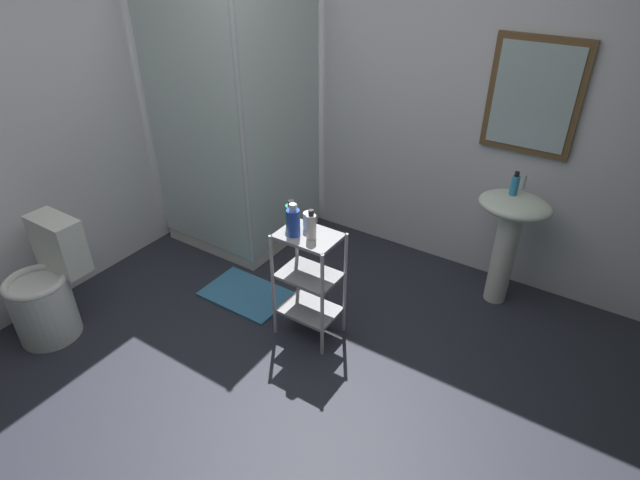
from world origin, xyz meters
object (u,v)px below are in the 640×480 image
at_px(hand_soap_bottle, 515,185).
at_px(shampoo_bottle_blue, 293,222).
at_px(pedestal_sink, 510,228).
at_px(toilet, 47,291).
at_px(body_wash_bottle_green, 292,216).
at_px(shower_stall, 243,188).
at_px(rinse_cup, 309,221).
at_px(storage_cart, 309,277).
at_px(lotion_bottle_white, 311,226).
at_px(bath_mat, 246,294).

bearing_deg(hand_soap_bottle, shampoo_bottle_blue, -131.68).
height_order(pedestal_sink, toilet, pedestal_sink).
distance_m(toilet, body_wash_bottle_green, 1.62).
relative_size(shower_stall, toilet, 2.63).
relative_size(pedestal_sink, rinse_cup, 7.58).
xyz_separation_m(shower_stall, storage_cart, (1.09, -0.68, -0.03)).
bearing_deg(lotion_bottle_white, shower_stall, 148.26).
bearing_deg(storage_cart, toilet, -147.66).
relative_size(pedestal_sink, bath_mat, 1.35).
bearing_deg(rinse_cup, storage_cart, -56.98).
xyz_separation_m(toilet, shampoo_bottle_blue, (1.32, 0.83, 0.51)).
height_order(pedestal_sink, hand_soap_bottle, hand_soap_bottle).
relative_size(shower_stall, storage_cart, 2.70).
bearing_deg(rinse_cup, shampoo_bottle_blue, -108.52).
bearing_deg(shower_stall, shampoo_bottle_blue, -35.33).
bearing_deg(toilet, hand_soap_bottle, 39.96).
xyz_separation_m(body_wash_bottle_green, lotion_bottle_white, (0.16, -0.04, 0.00)).
xyz_separation_m(pedestal_sink, lotion_bottle_white, (-0.87, -1.03, 0.24)).
relative_size(shower_stall, hand_soap_bottle, 12.77).
distance_m(toilet, rinse_cup, 1.71).
height_order(pedestal_sink, lotion_bottle_white, lotion_bottle_white).
distance_m(pedestal_sink, hand_soap_bottle, 0.30).
bearing_deg(shampoo_bottle_blue, pedestal_sink, 47.23).
height_order(storage_cart, hand_soap_bottle, hand_soap_bottle).
distance_m(storage_cart, rinse_cup, 0.36).
distance_m(pedestal_sink, shampoo_bottle_blue, 1.46).
xyz_separation_m(hand_soap_bottle, bath_mat, (-1.47, -0.95, -0.87)).
relative_size(toilet, shampoo_bottle_blue, 3.78).
height_order(shampoo_bottle_blue, rinse_cup, shampoo_bottle_blue).
height_order(body_wash_bottle_green, shampoo_bottle_blue, shampoo_bottle_blue).
distance_m(toilet, lotion_bottle_white, 1.74).
xyz_separation_m(hand_soap_bottle, shampoo_bottle_blue, (-0.95, -1.06, -0.05)).
xyz_separation_m(shower_stall, hand_soap_bottle, (1.96, 0.34, 0.41)).
bearing_deg(storage_cart, rinse_cup, 123.02).
height_order(toilet, storage_cart, toilet).
height_order(shower_stall, rinse_cup, shower_stall).
height_order(shower_stall, toilet, shower_stall).
bearing_deg(bath_mat, shower_stall, 129.14).
relative_size(shampoo_bottle_blue, rinse_cup, 1.88).
bearing_deg(storage_cart, bath_mat, 173.82).
distance_m(storage_cart, bath_mat, 0.73).
relative_size(storage_cart, lotion_bottle_white, 4.05).
bearing_deg(bath_mat, body_wash_bottle_green, -5.89).
xyz_separation_m(shower_stall, rinse_cup, (1.05, -0.62, 0.33)).
xyz_separation_m(hand_soap_bottle, lotion_bottle_white, (-0.84, -1.04, -0.06)).
distance_m(lotion_bottle_white, bath_mat, 1.03).
distance_m(shower_stall, rinse_cup, 1.27).
bearing_deg(shower_stall, body_wash_bottle_green, -34.45).
bearing_deg(bath_mat, toilet, -130.12).
bearing_deg(pedestal_sink, toilet, -140.53).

